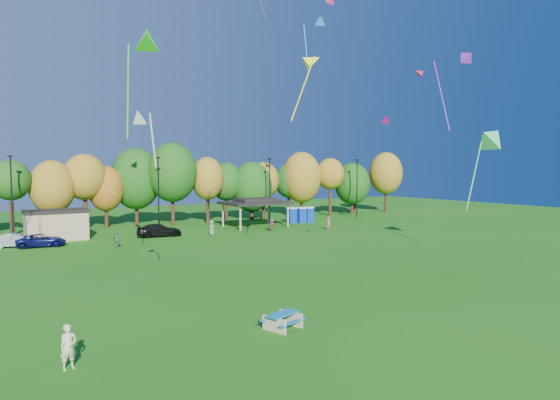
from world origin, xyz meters
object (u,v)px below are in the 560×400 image
porta_potties (301,215)px  car_d (159,230)px  picnic_table (283,320)px  kite_flyer (69,347)px  car_c (41,240)px  car_b (15,240)px

porta_potties → car_d: size_ratio=0.75×
picnic_table → kite_flyer: kite_flyer is taller
car_c → car_d: bearing=-80.5°
picnic_table → car_b: size_ratio=0.51×
kite_flyer → car_c: size_ratio=0.38×
porta_potties → picnic_table: bearing=-125.4°
porta_potties → car_b: 36.26m
car_b → car_d: bearing=-82.1°
picnic_table → car_b: 35.90m
porta_potties → kite_flyer: (-36.71, -37.89, -0.22)m
kite_flyer → picnic_table: bearing=-14.8°
kite_flyer → car_d: bearing=53.3°
car_b → picnic_table: bearing=-157.0°
porta_potties → car_c: porta_potties is taller
picnic_table → car_d: 35.01m
porta_potties → kite_flyer: size_ratio=2.13×
kite_flyer → car_b: (0.61, 34.48, -0.20)m
car_b → car_c: car_b is taller
car_b → car_c: bearing=-107.8°
kite_flyer → car_c: bearing=72.1°
car_b → kite_flyer: bearing=-172.5°
picnic_table → car_c: size_ratio=0.46×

